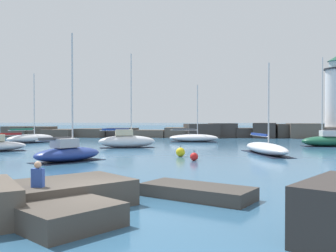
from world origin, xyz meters
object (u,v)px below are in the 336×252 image
Objects in this scene: sailboat_moored_0 at (68,153)px; sailboat_moored_2 at (326,140)px; mooring_buoy_orange_near at (180,152)px; mooring_buoy_far_side at (194,157)px; sailboat_moored_8 at (194,138)px; sailboat_moored_1 at (31,138)px; person_on_rocks at (38,185)px; sailboat_moored_5 at (266,148)px; sailboat_moored_3 at (127,141)px.

sailboat_moored_2 is (23.54, 16.29, 0.06)m from sailboat_moored_0.
mooring_buoy_orange_near is 1.18× the size of mooring_buoy_far_side.
sailboat_moored_0 is 1.21× the size of sailboat_moored_8.
sailboat_moored_1 is (-11.79, 20.33, -0.04)m from sailboat_moored_0.
person_on_rocks is (-4.86, -15.87, 0.66)m from mooring_buoy_far_side.
sailboat_moored_0 reaches higher than sailboat_moored_5.
sailboat_moored_8 is at bearing 8.82° from sailboat_moored_1.
sailboat_moored_8 reaches higher than person_on_rocks.
sailboat_moored_3 is 1.31× the size of sailboat_moored_8.
sailboat_moored_2 reaches higher than sailboat_moored_8.
sailboat_moored_1 reaches higher than sailboat_moored_8.
sailboat_moored_3 is at bearing 81.71° from sailboat_moored_0.
sailboat_moored_1 is 9.50× the size of mooring_buoy_orange_near.
sailboat_moored_5 is 17.87m from sailboat_moored_8.
person_on_rocks reaches higher than mooring_buoy_orange_near.
mooring_buoy_far_side is at bearing -59.21° from sailboat_moored_3.
sailboat_moored_0 is 8.86m from mooring_buoy_orange_near.
person_on_rocks is at bearing -117.15° from sailboat_moored_5.
sailboat_moored_3 is at bearing -123.91° from sailboat_moored_8.
sailboat_moored_2 is 21.02m from mooring_buoy_far_side.
sailboat_moored_1 is 5.20× the size of person_on_rocks.
sailboat_moored_1 is 15.51m from sailboat_moored_3.
sailboat_moored_1 is at bearing 153.39° from sailboat_moored_5.
mooring_buoy_orange_near reaches higher than mooring_buoy_far_side.
sailboat_moored_3 is at bearing 120.79° from mooring_buoy_far_side.
person_on_rocks is (-4.82, -38.31, 0.42)m from sailboat_moored_8.
sailboat_moored_0 is at bearing 105.69° from person_on_rocks.
sailboat_moored_1 is at bearing -171.18° from sailboat_moored_8.
sailboat_moored_8 is 19.62m from mooring_buoy_orange_near.
sailboat_moored_5 is 24.24m from person_on_rocks.
sailboat_moored_2 is at bearing 48.68° from sailboat_moored_5.
sailboat_moored_1 is 21.00m from sailboat_moored_8.
sailboat_moored_0 is 0.94× the size of sailboat_moored_2.
sailboat_moored_2 reaches higher than mooring_buoy_orange_near.
person_on_rocks is (-19.40, -31.05, 0.28)m from sailboat_moored_2.
sailboat_moored_0 is 1.04× the size of sailboat_moored_1.
sailboat_moored_5 is 4.94× the size of person_on_rocks.
sailboat_moored_1 is at bearing 140.28° from mooring_buoy_orange_near.
sailboat_moored_5 is at bearing -26.61° from sailboat_moored_1.
sailboat_moored_1 is 30.19m from sailboat_moored_5.
mooring_buoy_far_side is at bearing -42.75° from sailboat_moored_1.
sailboat_moored_0 is 16.66m from sailboat_moored_5.
sailboat_moored_8 is at bearing 90.11° from mooring_buoy_far_side.
sailboat_moored_1 is 38.54m from person_on_rocks.
sailboat_moored_1 is 0.90× the size of sailboat_moored_2.
sailboat_moored_8 is 8.10× the size of mooring_buoy_orange_near.
sailboat_moored_5 is at bearing 24.11° from sailboat_moored_0.
sailboat_moored_5 reaches higher than mooring_buoy_orange_near.
sailboat_moored_3 is 27.89m from person_on_rocks.
person_on_rocks is at bearing -97.17° from sailboat_moored_8.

